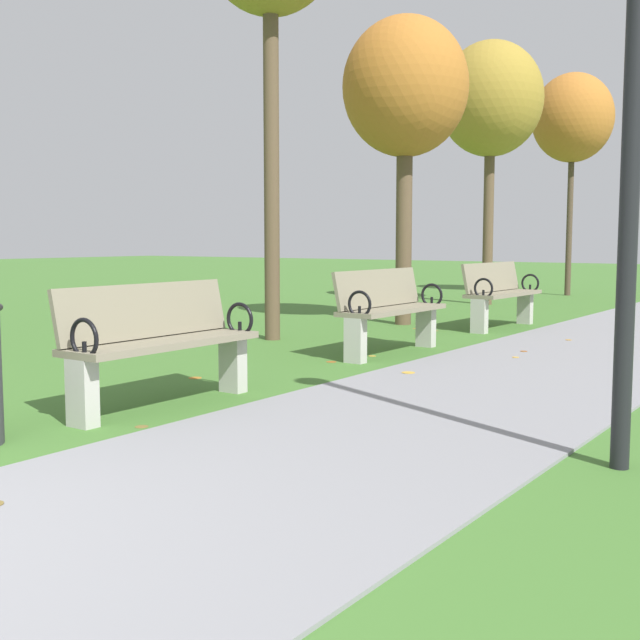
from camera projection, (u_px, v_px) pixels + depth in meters
park_bench_2 at (160, 341)px, 5.86m from camera, size 0.48×1.60×0.90m
park_bench_3 at (389, 309)px, 8.58m from camera, size 0.48×1.60×0.90m
park_bench_4 at (500, 293)px, 11.06m from camera, size 0.53×1.62×0.90m
tree_3 at (405, 90)px, 11.27m from camera, size 1.76×1.76×4.31m
tree_4 at (491, 101)px, 14.74m from camera, size 1.90×1.90×4.82m
tree_5 at (573, 119)px, 17.16m from camera, size 1.71×1.71×4.73m
lamp_post at (636, 25)px, 4.10m from camera, size 0.28×0.28×3.48m
scattered_leaves at (273, 380)px, 6.99m from camera, size 4.14×9.78×0.02m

